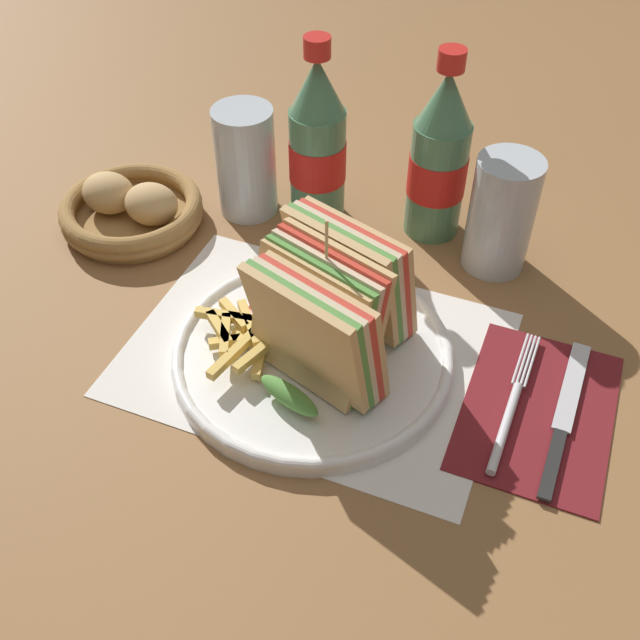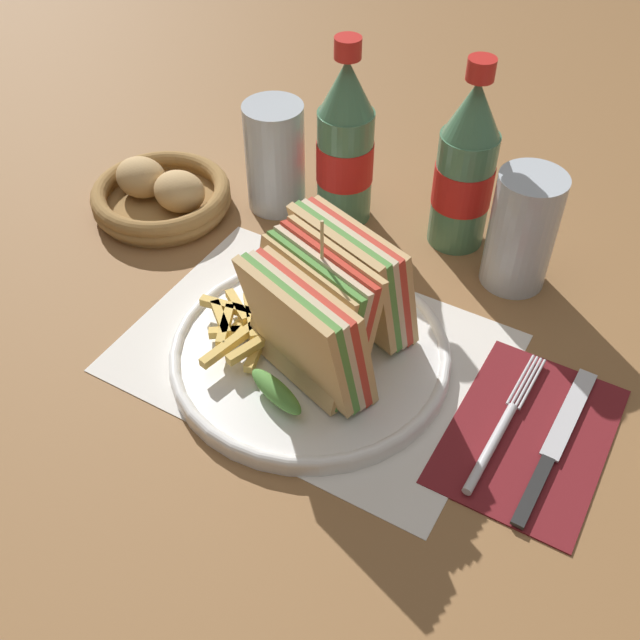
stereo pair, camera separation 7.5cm
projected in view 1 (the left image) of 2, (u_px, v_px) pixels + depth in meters
ground_plane at (277, 373)px, 0.75m from camera, size 4.00×4.00×0.00m
placemat at (315, 353)px, 0.77m from camera, size 0.38×0.28×0.00m
plate_main at (313, 354)px, 0.76m from camera, size 0.29×0.29×0.02m
club_sandwich at (328, 309)px, 0.71m from camera, size 0.15×0.20×0.17m
fries_pile at (240, 334)px, 0.75m from camera, size 0.10×0.12×0.02m
ketchup_blob at (267, 317)px, 0.77m from camera, size 0.05×0.04×0.02m
napkin at (538, 410)px, 0.72m from camera, size 0.14×0.20×0.00m
fork at (510, 412)px, 0.71m from camera, size 0.02×0.18×0.01m
knife at (564, 417)px, 0.71m from camera, size 0.02×0.20×0.00m
coke_bottle_near at (317, 145)px, 0.88m from camera, size 0.07×0.07×0.23m
coke_bottle_far at (439, 159)px, 0.86m from camera, size 0.07×0.07×0.23m
glass_near at (500, 221)px, 0.84m from camera, size 0.07×0.07×0.14m
glass_far at (246, 168)px, 0.91m from camera, size 0.07×0.07×0.14m
bread_basket at (132, 209)px, 0.92m from camera, size 0.17×0.17×0.06m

